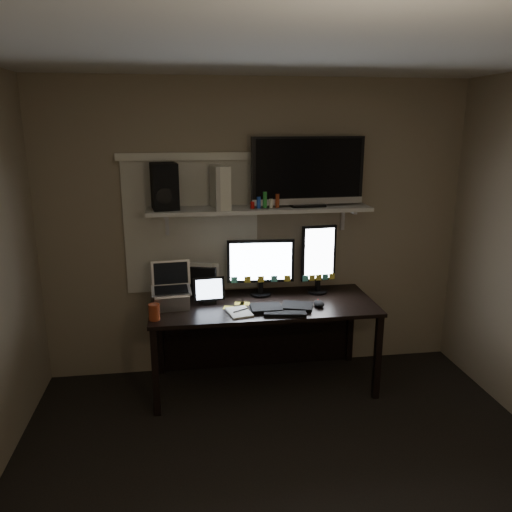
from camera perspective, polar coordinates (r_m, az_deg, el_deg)
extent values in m
plane|color=black|center=(3.21, 5.25, -26.80)|extent=(3.60, 3.60, 0.00)
plane|color=silver|center=(2.43, 6.76, 23.50)|extent=(3.60, 3.60, 0.00)
plane|color=gray|center=(4.26, 0.08, 2.93)|extent=(3.60, 0.00, 3.60)
cube|color=silver|center=(4.19, -7.36, 3.31)|extent=(1.10, 0.02, 1.10)
cube|color=black|center=(4.05, 0.84, -5.59)|extent=(1.80, 0.75, 0.03)
cube|color=black|center=(4.52, 0.11, -8.37)|extent=(1.80, 0.02, 0.70)
cube|color=black|center=(3.86, -11.41, -12.93)|extent=(0.05, 0.05, 0.70)
cube|color=black|center=(4.12, 13.72, -11.22)|extent=(0.05, 0.05, 0.70)
cube|color=black|center=(4.46, -10.98, -8.94)|extent=(0.05, 0.05, 0.70)
cube|color=black|center=(4.69, 10.70, -7.74)|extent=(0.05, 0.05, 0.70)
cube|color=beige|center=(4.05, 0.44, 5.40)|extent=(1.80, 0.35, 0.03)
cube|color=black|center=(4.16, 0.54, -1.28)|extent=(0.56, 0.09, 0.49)
cube|color=black|center=(4.24, 7.16, -0.34)|extent=(0.30, 0.08, 0.60)
cube|color=black|center=(3.92, 2.96, -5.88)|extent=(0.52, 0.27, 0.03)
ellipsoid|color=black|center=(4.00, 7.22, -5.42)|extent=(0.08, 0.13, 0.04)
cube|color=silver|center=(3.84, -1.93, -6.45)|extent=(0.20, 0.25, 0.01)
cube|color=black|center=(4.02, -5.39, -3.93)|extent=(0.26, 0.13, 0.22)
cube|color=black|center=(4.20, -5.95, -2.76)|extent=(0.24, 0.16, 0.27)
cube|color=silver|center=(3.96, -9.69, -3.46)|extent=(0.33, 0.27, 0.34)
cylinder|color=maroon|center=(3.77, -11.55, -6.29)|extent=(0.10, 0.10, 0.12)
cube|color=black|center=(4.08, 5.96, 9.53)|extent=(0.93, 0.23, 0.56)
cube|color=beige|center=(3.98, -4.12, 7.85)|extent=(0.15, 0.29, 0.34)
cube|color=black|center=(4.00, -10.42, 7.84)|extent=(0.23, 0.27, 0.36)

